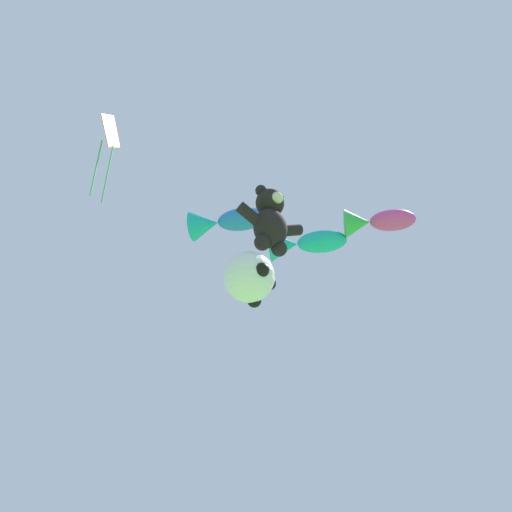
# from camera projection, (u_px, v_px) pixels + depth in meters

# --- Properties ---
(teddy_bear_kite) EXTENTS (1.75, 0.77, 1.77)m
(teddy_bear_kite) POSITION_uv_depth(u_px,v_px,m) (270.00, 220.00, 11.25)
(teddy_bear_kite) COLOR black
(soccer_ball_kite) EXTENTS (1.16, 1.15, 1.07)m
(soccer_ball_kite) POSITION_uv_depth(u_px,v_px,m) (250.00, 277.00, 10.09)
(soccer_ball_kite) COLOR white
(fish_kite_cobalt) EXTENTS (2.14, 2.16, 0.90)m
(fish_kite_cobalt) POSITION_uv_depth(u_px,v_px,m) (223.00, 222.00, 14.42)
(fish_kite_cobalt) COLOR blue
(fish_kite_teal) EXTENTS (2.19, 2.10, 0.91)m
(fish_kite_teal) POSITION_uv_depth(u_px,v_px,m) (303.00, 243.00, 14.41)
(fish_kite_teal) COLOR #19ADB2
(fish_kite_magenta) EXTENTS (2.01, 1.85, 0.85)m
(fish_kite_magenta) POSITION_uv_depth(u_px,v_px,m) (375.00, 222.00, 14.14)
(fish_kite_magenta) COLOR #E53F9E
(diamond_kite) EXTENTS (0.75, 0.82, 2.69)m
(diamond_kite) POSITION_uv_depth(u_px,v_px,m) (109.00, 139.00, 11.77)
(diamond_kite) COLOR orange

